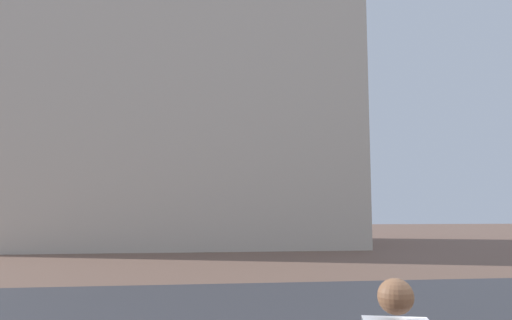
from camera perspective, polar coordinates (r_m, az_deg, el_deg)
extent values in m
plane|color=brown|center=(12.92, 0.67, -15.74)|extent=(120.00, 120.00, 0.00)
cube|color=#38383D|center=(10.86, 2.31, -17.56)|extent=(120.00, 7.24, 0.00)
cube|color=beige|center=(31.47, -9.91, 6.01)|extent=(22.08, 12.06, 17.50)
cube|color=beige|center=(33.29, -13.10, 15.74)|extent=(5.67, 5.67, 28.98)
cylinder|color=beige|center=(28.64, 9.52, 10.64)|extent=(2.80, 2.80, 20.80)
sphere|color=brown|center=(3.09, 16.64, -15.64)|extent=(0.22, 0.22, 0.22)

